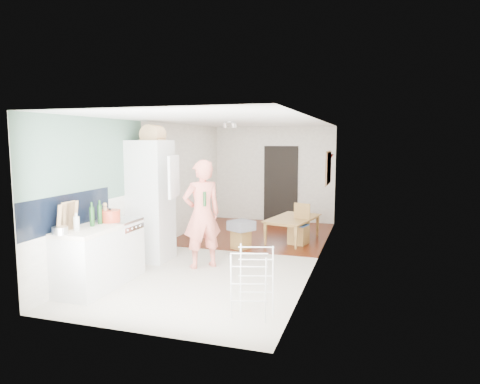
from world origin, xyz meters
The scene contains 32 objects.
room_shell centered at (0.00, 0.00, 1.25)m, with size 3.20×7.00×2.50m, color white, non-canonical shape.
floor centered at (0.00, 0.00, 0.00)m, with size 3.20×7.00×0.01m, color beige.
wood_floor_overlay centered at (0.00, 1.85, 0.01)m, with size 3.20×3.30×0.01m, color #5B140A.
sage_wall_panel centered at (-1.59, -2.00, 1.85)m, with size 0.02×3.00×1.30m, color slate.
tile_splashback centered at (-1.59, -2.55, 1.15)m, with size 0.02×1.90×0.50m, color black.
doorway_recess centered at (0.20, 3.48, 1.00)m, with size 0.90×0.04×2.00m, color black.
base_cabinet centered at (-1.30, -2.55, 0.43)m, with size 0.60×0.90×0.86m, color silver.
worktop centered at (-1.30, -2.55, 0.89)m, with size 0.62×0.92×0.06m, color silver.
range_cooker centered at (-1.30, -1.80, 0.44)m, with size 0.60×0.60×0.88m, color silver.
cooker_top centered at (-1.30, -1.80, 0.90)m, with size 0.60×0.60×0.04m, color silver.
fridge_housing centered at (-1.27, -0.78, 1.07)m, with size 0.66×0.66×2.15m, color silver.
fridge_door centered at (-0.66, -1.08, 1.55)m, with size 0.56×0.04×0.70m, color silver.
fridge_interior centered at (-0.96, -0.78, 1.55)m, with size 0.02×0.52×0.66m, color white.
pinboard centered at (1.58, 1.90, 1.55)m, with size 0.03×0.90×0.70m, color tan.
pinboard_frame centered at (1.57, 1.90, 1.55)m, with size 0.01×0.94×0.74m, color #A87A3C.
wall_sconce centered at (1.54, 2.55, 1.75)m, with size 0.18×0.18×0.16m, color maroon.
person centered at (-0.22, -0.95, 1.08)m, with size 0.79×0.52×2.16m, color #F27C68.
dining_table centered at (0.94, 1.37, 0.22)m, with size 1.24×0.69×0.44m, color #A87A3C.
dining_chair centered at (1.08, 1.13, 0.42)m, with size 0.35×0.35×0.84m, color #A87A3C, non-canonical shape.
stool centered at (0.05, 0.40, 0.20)m, with size 0.30×0.30×0.39m, color #A87A3C, non-canonical shape.
grey_drape centered at (0.08, 0.36, 0.49)m, with size 0.41×0.41×0.19m, color gray.
drying_rack centered at (1.16, -2.70, 0.43)m, with size 0.44×0.40×0.86m, color silver, non-canonical shape.
bread_bin centered at (-1.22, -0.73, 2.25)m, with size 0.37×0.35×0.19m, color tan, non-canonical shape.
red_casserole centered at (-1.28, -2.01, 1.01)m, with size 0.31×0.31×0.18m, color #CC4429.
steel_pan centered at (-1.40, -2.96, 0.97)m, with size 0.20×0.20×0.10m, color silver.
held_bottle centered at (-0.12, -1.06, 1.19)m, with size 0.05×0.05×0.24m, color #18441A.
bottle_a centered at (-1.33, -2.38, 1.06)m, with size 0.07×0.07×0.28m, color #18441A.
bottle_b centered at (-1.32, -2.20, 1.06)m, with size 0.07×0.07×0.28m, color #18441A.
bottle_c centered at (-1.34, -2.71, 1.02)m, with size 0.08×0.08×0.20m, color beige.
pepper_mill_front centered at (-1.39, -2.10, 1.02)m, with size 0.05×0.05×0.20m, color tan.
pepper_mill_back centered at (-1.33, -2.06, 1.04)m, with size 0.06×0.06×0.23m, color tan.
chopping_boards centered at (-1.44, -2.76, 1.12)m, with size 0.04×0.30×0.41m, color tan, non-canonical shape.
Camera 1 is at (2.50, -7.52, 2.16)m, focal length 32.00 mm.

